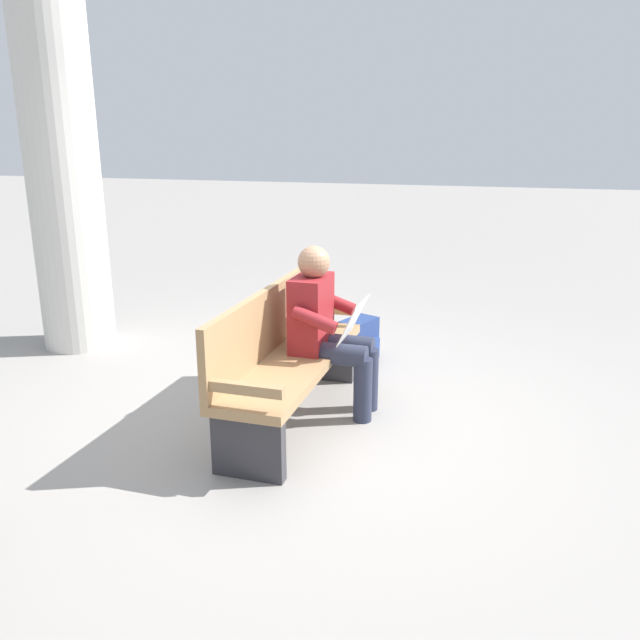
{
  "coord_description": "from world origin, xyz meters",
  "views": [
    {
      "loc": [
        3.9,
        1.31,
        1.93
      ],
      "look_at": [
        -0.11,
        0.15,
        0.7
      ],
      "focal_mm": 36.45,
      "sensor_mm": 36.0,
      "label": 1
    }
  ],
  "objects_px": {
    "bench_near": "(284,356)",
    "person_seated": "(327,326)",
    "support_pillar": "(57,114)",
    "backpack": "(359,342)"
  },
  "relations": [
    {
      "from": "bench_near",
      "to": "person_seated",
      "type": "relative_size",
      "value": 1.53
    },
    {
      "from": "bench_near",
      "to": "support_pillar",
      "type": "distance_m",
      "value": 3.03
    },
    {
      "from": "bench_near",
      "to": "person_seated",
      "type": "height_order",
      "value": "person_seated"
    },
    {
      "from": "bench_near",
      "to": "person_seated",
      "type": "xyz_separation_m",
      "value": [
        -0.23,
        0.24,
        0.17
      ]
    },
    {
      "from": "person_seated",
      "to": "bench_near",
      "type": "bearing_deg",
      "value": -45.33
    },
    {
      "from": "bench_near",
      "to": "backpack",
      "type": "xyz_separation_m",
      "value": [
        -1.24,
        0.25,
        -0.27
      ]
    },
    {
      "from": "support_pillar",
      "to": "bench_near",
      "type": "bearing_deg",
      "value": 66.69
    },
    {
      "from": "bench_near",
      "to": "backpack",
      "type": "relative_size",
      "value": 4.64
    },
    {
      "from": "backpack",
      "to": "support_pillar",
      "type": "distance_m",
      "value": 3.22
    },
    {
      "from": "person_seated",
      "to": "backpack",
      "type": "height_order",
      "value": "person_seated"
    }
  ]
}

